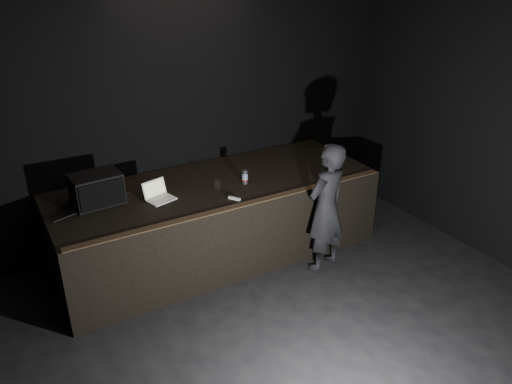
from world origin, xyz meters
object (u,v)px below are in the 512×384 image
object	(u,v)px
laptop	(158,195)
beer_can	(245,177)
stage_riser	(217,219)
stage_monitor	(97,189)
person	(326,208)

from	to	relation	value
laptop	beer_can	size ratio (longest dim) A/B	2.04
beer_can	laptop	bearing A→B (deg)	173.93
stage_riser	beer_can	xyz separation A→B (m)	(0.31, -0.20, 0.59)
beer_can	stage_monitor	bearing A→B (deg)	168.68
stage_riser	stage_monitor	bearing A→B (deg)	174.13
stage_monitor	beer_can	xyz separation A→B (m)	(1.70, -0.34, -0.09)
stage_riser	laptop	world-z (taller)	laptop
beer_can	person	distance (m)	1.06
stage_riser	person	xyz separation A→B (m)	(1.00, -0.95, 0.31)
stage_monitor	person	size ratio (longest dim) A/B	0.35
stage_monitor	person	bearing A→B (deg)	-29.53
laptop	beer_can	world-z (taller)	laptop
beer_can	stage_riser	bearing A→B (deg)	147.38
stage_riser	person	bearing A→B (deg)	-43.59
stage_riser	stage_monitor	distance (m)	1.55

